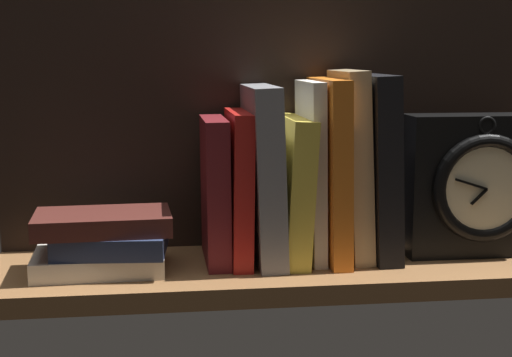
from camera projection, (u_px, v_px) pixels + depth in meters
ground_plane at (294, 270)px, 100.05cm from camera, size 78.02×22.08×2.50cm
back_panel at (282, 103)px, 106.84cm from camera, size 78.02×1.20×40.05cm
book_maroon_dawkins at (215, 190)px, 98.71cm from camera, size 3.13×13.13×18.77cm
book_red_requiem at (238, 187)px, 99.04cm from camera, size 2.78×14.35×19.62cm
book_gray_chess at (263, 174)px, 99.20cm from camera, size 4.32×16.20×22.95cm
book_yellow_seinlanguage at (290, 189)px, 100.00cm from camera, size 4.07×15.33×18.91cm
book_white_catcher at (311, 171)px, 99.98cm from camera, size 2.16×12.49×23.42cm
book_orange_pandolfini at (329, 169)px, 100.28cm from camera, size 3.04×16.13×23.76cm
book_tan_shortstories at (351, 165)px, 100.58cm from camera, size 4.00×12.41×24.87cm
book_black_skeptic at (375, 166)px, 101.06cm from camera, size 4.25×14.43×24.29cm
framed_clock at (476, 185)px, 101.87cm from camera, size 18.93×7.57×18.96cm
book_stack_side at (105, 242)px, 94.75cm from camera, size 17.29×12.90×7.55cm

